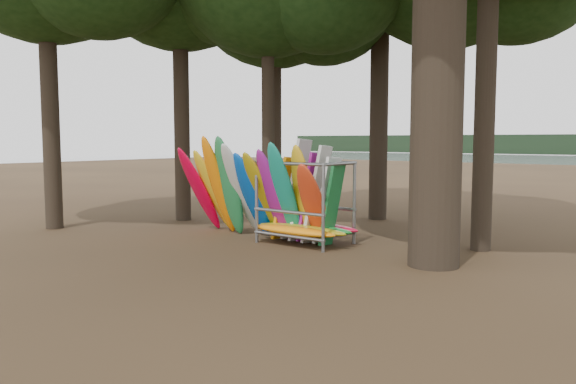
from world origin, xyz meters
The scene contains 3 objects.
ground centered at (0.00, 0.00, 0.00)m, with size 120.00×120.00×0.00m, color #47331E.
kayak_row centered at (-0.65, 1.20, 1.34)m, with size 5.08×2.06×3.13m.
storage_rack centered at (1.02, 1.54, 1.05)m, with size 2.95×1.56×2.92m.
Camera 1 is at (10.16, -10.89, 2.86)m, focal length 35.00 mm.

